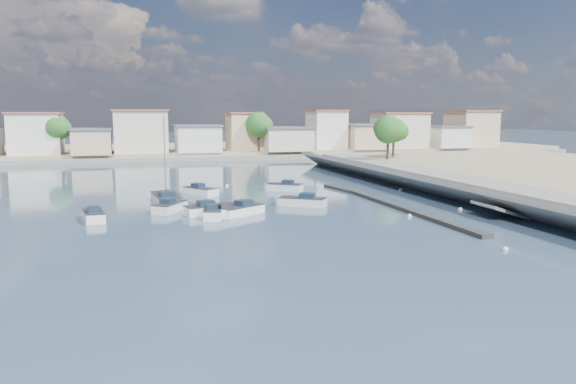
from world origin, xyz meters
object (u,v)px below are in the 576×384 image
object	(u,v)px
motorboat_b	(213,213)
motorboat_g	(202,192)
sailboat	(166,198)
motorboat_c	(300,202)
motorboat_d	(238,211)
motorboat_a	(93,216)
motorboat_f	(283,187)
motorboat_h	(213,210)
motorboat_e	(171,207)

from	to	relation	value
motorboat_b	motorboat_g	distance (m)	13.92
motorboat_g	sailboat	world-z (taller)	sailboat
motorboat_c	motorboat_d	distance (m)	7.72
motorboat_b	motorboat_c	xyz separation A→B (m)	(9.23, 3.96, 0.00)
motorboat_c	sailboat	xyz separation A→B (m)	(-12.59, 5.88, 0.03)
motorboat_a	motorboat_d	xyz separation A→B (m)	(12.28, -1.11, -0.00)
motorboat_c	sailboat	bearing A→B (deg)	154.98
motorboat_g	sailboat	bearing A→B (deg)	-136.21
motorboat_a	motorboat_f	distance (m)	24.41
motorboat_d	motorboat_h	size ratio (longest dim) A/B	0.92
motorboat_f	motorboat_g	xyz separation A→B (m)	(-9.62, -1.03, 0.00)
motorboat_g	sailboat	size ratio (longest dim) A/B	0.50
motorboat_b	sailboat	size ratio (longest dim) A/B	0.47
motorboat_d	motorboat_h	xyz separation A→B (m)	(-2.00, 1.31, 0.00)
motorboat_d	motorboat_g	world-z (taller)	same
motorboat_c	motorboat_d	bearing A→B (deg)	-153.26
motorboat_a	motorboat_d	bearing A→B (deg)	-5.15
motorboat_d	sailboat	world-z (taller)	sailboat
motorboat_h	motorboat_f	bearing A→B (deg)	52.25
motorboat_g	motorboat_h	bearing A→B (deg)	-92.58
motorboat_a	motorboat_h	size ratio (longest dim) A/B	0.85
motorboat_b	motorboat_c	bearing A→B (deg)	23.22
motorboat_a	motorboat_b	distance (m)	10.07
motorboat_a	motorboat_e	size ratio (longest dim) A/B	1.03
motorboat_d	motorboat_c	bearing A→B (deg)	26.74
motorboat_b	motorboat_c	size ratio (longest dim) A/B	0.88
motorboat_e	motorboat_f	distance (m)	17.33
motorboat_d	motorboat_g	xyz separation A→B (m)	(-1.46, 13.41, 0.00)
motorboat_c	motorboat_g	size ratio (longest dim) A/B	1.07
motorboat_e	motorboat_h	xyz separation A→B (m)	(3.56, -2.55, 0.00)
motorboat_d	motorboat_b	bearing A→B (deg)	-168.20
motorboat_c	motorboat_f	xyz separation A→B (m)	(1.27, 10.97, -0.00)
motorboat_d	motorboat_g	size ratio (longest dim) A/B	1.08
motorboat_g	motorboat_e	bearing A→B (deg)	-113.28
motorboat_f	sailboat	distance (m)	14.76
motorboat_b	sailboat	bearing A→B (deg)	108.86
motorboat_b	sailboat	distance (m)	10.39
motorboat_g	motorboat_a	bearing A→B (deg)	-131.34
motorboat_a	motorboat_g	xyz separation A→B (m)	(10.82, 12.30, 0.00)
motorboat_h	motorboat_d	bearing A→B (deg)	-33.24
motorboat_a	motorboat_e	distance (m)	7.26
motorboat_f	motorboat_h	size ratio (longest dim) A/B	0.82
motorboat_c	motorboat_f	size ratio (longest dim) A/B	1.10
motorboat_b	motorboat_h	bearing A→B (deg)	79.53
motorboat_a	motorboat_e	world-z (taller)	same
motorboat_f	motorboat_b	bearing A→B (deg)	-125.11
motorboat_c	motorboat_e	world-z (taller)	same
motorboat_b	motorboat_h	distance (m)	1.83
motorboat_d	motorboat_a	bearing A→B (deg)	174.85
sailboat	motorboat_f	bearing A→B (deg)	20.19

